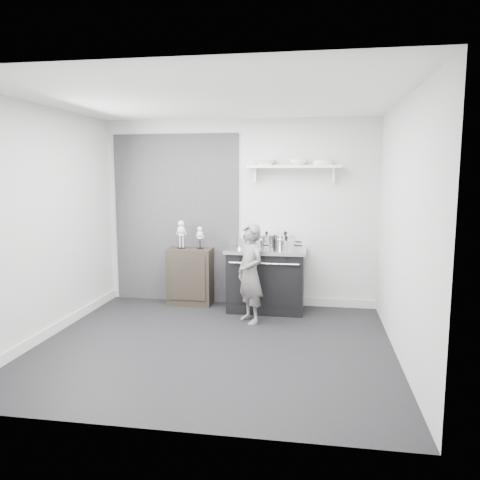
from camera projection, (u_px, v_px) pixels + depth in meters
ground at (213, 345)px, 5.29m from camera, size 4.00×4.00×0.00m
room_shell at (207, 199)px, 5.22m from camera, size 4.02×3.62×2.71m
wall_shelf at (294, 167)px, 6.52m from camera, size 1.30×0.26×0.24m
stove at (266, 279)px, 6.60m from camera, size 1.11×0.69×0.89m
side_cabinet at (191, 276)px, 6.91m from camera, size 0.64×0.37×0.83m
child at (250, 274)px, 6.02m from camera, size 0.53×0.56×1.29m
pot_front_left at (245, 243)px, 6.46m from camera, size 0.33×0.25×0.20m
pot_back_left at (266, 240)px, 6.67m from camera, size 0.35×0.26×0.22m
pot_back_right at (285, 241)px, 6.59m from camera, size 0.37×0.28×0.23m
pot_front_right at (286, 245)px, 6.33m from camera, size 0.35×0.26×0.20m
pot_front_center at (255, 244)px, 6.42m from camera, size 0.28×0.19×0.17m
skeleton_full at (181, 232)px, 6.84m from camera, size 0.13×0.09×0.47m
skeleton_torso at (200, 236)px, 6.80m from camera, size 0.10×0.07×0.37m
bowl_large at (265, 162)px, 6.57m from camera, size 0.32×0.32×0.08m
bowl_small at (298, 162)px, 6.49m from camera, size 0.26×0.26×0.08m
plate_stack at (323, 163)px, 6.44m from camera, size 0.28×0.28×0.06m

